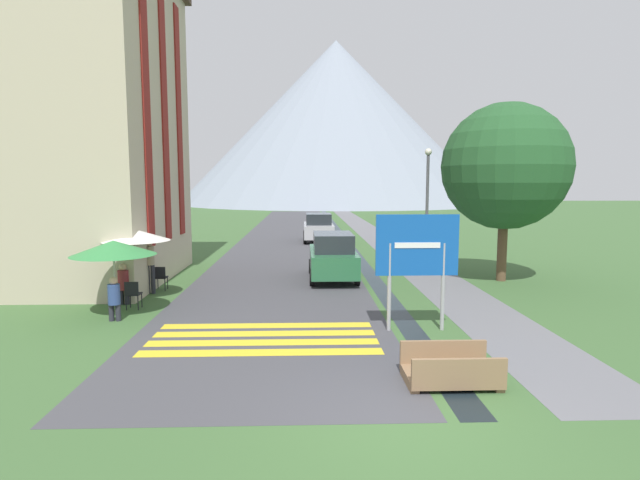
# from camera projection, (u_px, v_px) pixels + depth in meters

# --- Properties ---
(ground_plane) EXTENTS (160.00, 160.00, 0.00)m
(ground_plane) POSITION_uv_depth(u_px,v_px,m) (331.00, 251.00, 27.61)
(ground_plane) COLOR #3D6033
(road) EXTENTS (6.40, 60.00, 0.01)m
(road) POSITION_uv_depth(u_px,v_px,m) (291.00, 233.00, 37.45)
(road) COLOR #424247
(road) RESTS_ON ground_plane
(footpath) EXTENTS (2.20, 60.00, 0.01)m
(footpath) POSITION_uv_depth(u_px,v_px,m) (371.00, 233.00, 37.66)
(footpath) COLOR slate
(footpath) RESTS_ON ground_plane
(drainage_channel) EXTENTS (0.60, 60.00, 0.00)m
(drainage_channel) POSITION_uv_depth(u_px,v_px,m) (340.00, 233.00, 37.58)
(drainage_channel) COLOR black
(drainage_channel) RESTS_ON ground_plane
(crosswalk_marking) EXTENTS (5.44, 2.54, 0.01)m
(crosswalk_marking) POSITION_uv_depth(u_px,v_px,m) (264.00, 338.00, 12.03)
(crosswalk_marking) COLOR yellow
(crosswalk_marking) RESTS_ON ground_plane
(mountain_distant) EXTENTS (58.80, 58.80, 30.32)m
(mountain_distant) POSITION_uv_depth(u_px,v_px,m) (336.00, 123.00, 94.54)
(mountain_distant) COLOR gray
(mountain_distant) RESTS_ON ground_plane
(hotel_building) EXTENTS (5.77, 8.52, 12.54)m
(hotel_building) POSITION_uv_depth(u_px,v_px,m) (92.00, 103.00, 18.59)
(hotel_building) COLOR #BCAD93
(hotel_building) RESTS_ON ground_plane
(road_sign) EXTENTS (2.08, 0.11, 2.95)m
(road_sign) POSITION_uv_depth(u_px,v_px,m) (417.00, 254.00, 12.47)
(road_sign) COLOR #9E9EA3
(road_sign) RESTS_ON ground_plane
(footbridge) EXTENTS (1.70, 1.10, 0.65)m
(footbridge) POSITION_uv_depth(u_px,v_px,m) (450.00, 371.00, 9.31)
(footbridge) COLOR #846647
(footbridge) RESTS_ON ground_plane
(parked_car_near) EXTENTS (1.83, 4.09, 1.82)m
(parked_car_near) POSITION_uv_depth(u_px,v_px,m) (333.00, 256.00, 19.34)
(parked_car_near) COLOR #28663D
(parked_car_near) RESTS_ON ground_plane
(parked_car_far) EXTENTS (1.95, 4.02, 1.82)m
(parked_car_far) POSITION_uv_depth(u_px,v_px,m) (318.00, 227.00, 32.02)
(parked_car_far) COLOR #B2B2B7
(parked_car_far) RESTS_ON ground_plane
(cafe_chair_near_left) EXTENTS (0.40, 0.40, 0.85)m
(cafe_chair_near_left) POSITION_uv_depth(u_px,v_px,m) (133.00, 292.00, 14.72)
(cafe_chair_near_left) COLOR black
(cafe_chair_near_left) RESTS_ON ground_plane
(cafe_chair_far_left) EXTENTS (0.40, 0.40, 0.85)m
(cafe_chair_far_left) POSITION_uv_depth(u_px,v_px,m) (160.00, 276.00, 17.34)
(cafe_chair_far_left) COLOR black
(cafe_chair_far_left) RESTS_ON ground_plane
(cafe_chair_far_right) EXTENTS (0.40, 0.40, 0.85)m
(cafe_chair_far_right) POSITION_uv_depth(u_px,v_px,m) (149.00, 275.00, 17.50)
(cafe_chair_far_right) COLOR black
(cafe_chair_far_right) RESTS_ON ground_plane
(cafe_umbrella_front_green) EXTENTS (2.31, 2.31, 2.14)m
(cafe_umbrella_front_green) POSITION_uv_depth(u_px,v_px,m) (113.00, 248.00, 13.90)
(cafe_umbrella_front_green) COLOR #B7B2A8
(cafe_umbrella_front_green) RESTS_ON ground_plane
(cafe_umbrella_middle_white) EXTENTS (2.15, 2.15, 2.27)m
(cafe_umbrella_middle_white) POSITION_uv_depth(u_px,v_px,m) (135.00, 235.00, 15.83)
(cafe_umbrella_middle_white) COLOR #B7B2A8
(cafe_umbrella_middle_white) RESTS_ON ground_plane
(person_seated_far) EXTENTS (0.32, 0.32, 1.22)m
(person_seated_far) POSITION_uv_depth(u_px,v_px,m) (114.00, 296.00, 13.47)
(person_seated_far) COLOR #282833
(person_seated_far) RESTS_ON ground_plane
(person_seated_near) EXTENTS (0.32, 0.32, 1.28)m
(person_seated_near) POSITION_uv_depth(u_px,v_px,m) (123.00, 282.00, 15.32)
(person_seated_near) COLOR #282833
(person_seated_near) RESTS_ON ground_plane
(person_standing_terrace) EXTENTS (0.32, 0.32, 1.83)m
(person_standing_terrace) POSITION_uv_depth(u_px,v_px,m) (150.00, 262.00, 16.80)
(person_standing_terrace) COLOR #282833
(person_standing_terrace) RESTS_ON ground_plane
(streetlamp) EXTENTS (0.28, 0.28, 5.12)m
(streetlamp) POSITION_uv_depth(u_px,v_px,m) (427.00, 200.00, 20.28)
(streetlamp) COLOR #515156
(streetlamp) RESTS_ON ground_plane
(tree_by_path) EXTENTS (4.74, 4.74, 6.72)m
(tree_by_path) POSITION_uv_depth(u_px,v_px,m) (505.00, 167.00, 18.70)
(tree_by_path) COLOR brown
(tree_by_path) RESTS_ON ground_plane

